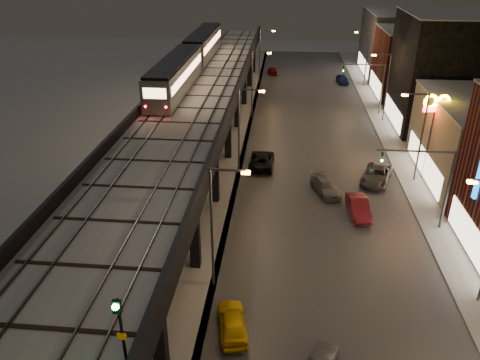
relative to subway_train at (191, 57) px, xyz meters
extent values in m
cube|color=#46474D|center=(16.00, -12.46, -8.36)|extent=(17.00, 120.00, 0.06)
cube|color=#9FA1A8|center=(26.00, -12.46, -8.32)|extent=(4.00, 120.00, 0.14)
cube|color=#9FA1A8|center=(2.50, -12.46, -8.36)|extent=(11.00, 120.00, 0.06)
cube|color=black|center=(2.50, -15.46, -2.59)|extent=(9.00, 100.00, 1.00)
cube|color=black|center=(-1.20, -42.46, -5.74)|extent=(0.70, 0.70, 5.30)
cube|color=black|center=(6.20, -42.46, -5.74)|extent=(0.70, 0.70, 5.30)
cube|color=black|center=(2.50, -42.46, -3.24)|extent=(8.00, 0.60, 0.50)
cube|color=black|center=(-1.20, -32.46, -5.74)|extent=(0.70, 0.70, 5.30)
cube|color=black|center=(6.20, -32.46, -5.74)|extent=(0.70, 0.70, 5.30)
cube|color=black|center=(2.50, -32.46, -3.24)|extent=(8.00, 0.60, 0.50)
cube|color=black|center=(-1.20, -22.46, -5.74)|extent=(0.70, 0.70, 5.30)
cube|color=black|center=(6.20, -22.46, -5.74)|extent=(0.70, 0.70, 5.30)
cube|color=black|center=(2.50, -22.46, -3.24)|extent=(8.00, 0.60, 0.50)
cube|color=black|center=(-1.20, -12.46, -5.74)|extent=(0.70, 0.70, 5.30)
cube|color=black|center=(6.20, -12.46, -5.74)|extent=(0.70, 0.70, 5.30)
cube|color=black|center=(2.50, -12.46, -3.24)|extent=(8.00, 0.60, 0.50)
cube|color=black|center=(-1.20, -2.46, -5.74)|extent=(0.70, 0.70, 5.30)
cube|color=black|center=(6.20, -2.46, -5.74)|extent=(0.70, 0.70, 5.30)
cube|color=black|center=(2.50, -2.46, -3.24)|extent=(8.00, 0.60, 0.50)
cube|color=black|center=(-1.20, 7.54, -5.74)|extent=(0.70, 0.70, 5.30)
cube|color=black|center=(6.20, 7.54, -5.74)|extent=(0.70, 0.70, 5.30)
cube|color=black|center=(2.50, 7.54, -3.24)|extent=(8.00, 0.60, 0.50)
cube|color=black|center=(-1.20, 17.54, -5.74)|extent=(0.70, 0.70, 5.30)
cube|color=black|center=(6.20, 17.54, -5.74)|extent=(0.70, 0.70, 5.30)
cube|color=black|center=(2.50, 17.54, -3.24)|extent=(8.00, 0.60, 0.50)
cube|color=black|center=(-1.20, 27.54, -5.74)|extent=(0.70, 0.70, 5.30)
cube|color=black|center=(6.20, 27.54, -5.74)|extent=(0.70, 0.70, 5.30)
cube|color=black|center=(2.50, 27.54, -3.24)|extent=(8.00, 0.60, 0.50)
cube|color=#B2B7C1|center=(2.50, -15.46, -2.01)|extent=(8.40, 100.00, 0.16)
cube|color=#332D28|center=(-0.72, -15.46, -1.85)|extent=(0.08, 98.00, 0.16)
cube|color=#332D28|center=(0.72, -15.46, -1.85)|extent=(0.08, 98.00, 0.16)
cube|color=#332D28|center=(3.78, -15.46, -1.85)|extent=(0.08, 98.00, 0.16)
cube|color=#332D28|center=(5.22, -15.46, -1.85)|extent=(0.08, 98.00, 0.16)
cube|color=black|center=(2.50, -45.46, -1.90)|extent=(7.80, 0.24, 0.06)
cube|color=black|center=(2.50, -29.46, -1.90)|extent=(7.80, 0.24, 0.06)
cube|color=black|center=(2.50, -13.46, -1.90)|extent=(7.80, 0.24, 0.06)
cube|color=black|center=(2.50, 2.54, -1.90)|extent=(7.80, 0.24, 0.06)
cube|color=black|center=(2.50, 18.54, -1.90)|extent=(7.80, 0.24, 0.06)
cube|color=black|center=(6.85, -15.46, -1.54)|extent=(0.30, 100.00, 1.10)
cube|color=black|center=(-1.85, -15.46, -1.54)|extent=(0.30, 100.00, 1.10)
cube|color=beige|center=(26.45, -29.46, -6.79)|extent=(0.10, 9.60, 2.40)
cube|color=beige|center=(26.45, -15.46, -6.79)|extent=(0.10, 12.00, 2.40)
cube|color=black|center=(32.50, 0.54, -1.39)|extent=(12.00, 13.00, 14.00)
cube|color=beige|center=(26.45, 0.54, -6.79)|extent=(0.10, 10.40, 2.40)
cube|color=#B2B7C1|center=(32.50, 0.54, 5.69)|extent=(12.20, 13.20, 0.16)
cube|color=maroon|center=(32.50, 14.54, -3.39)|extent=(12.00, 12.00, 10.00)
cube|color=beige|center=(26.45, 14.54, -6.79)|extent=(0.10, 9.60, 2.40)
cube|color=#B2B7C1|center=(32.50, 14.54, 1.69)|extent=(12.20, 12.20, 0.16)
cube|color=#424249|center=(32.50, 28.54, -2.89)|extent=(12.00, 16.00, 11.00)
cube|color=beige|center=(26.45, 28.54, -6.79)|extent=(0.10, 12.80, 2.40)
cube|color=#B2B7C1|center=(32.50, 28.54, 2.69)|extent=(12.20, 16.20, 0.16)
cylinder|color=#38383A|center=(7.80, -34.46, -3.89)|extent=(0.18, 0.18, 9.00)
cube|color=#38383A|center=(8.90, -34.46, 0.51)|extent=(2.20, 0.12, 0.12)
cube|color=orange|center=(10.00, -34.46, 0.39)|extent=(0.55, 0.28, 0.18)
cube|color=orange|center=(23.30, -34.46, 0.39)|extent=(0.55, 0.28, 0.18)
cylinder|color=#38383A|center=(7.80, -16.46, -3.89)|extent=(0.18, 0.18, 9.00)
cube|color=#38383A|center=(8.90, -16.46, 0.51)|extent=(2.20, 0.12, 0.12)
cube|color=orange|center=(10.00, -16.46, 0.39)|extent=(0.55, 0.28, 0.18)
cylinder|color=#38383A|center=(25.50, -16.46, -3.89)|extent=(0.18, 0.18, 9.00)
cube|color=#38383A|center=(24.40, -16.46, 0.51)|extent=(2.20, 0.12, 0.12)
cube|color=orange|center=(23.30, -16.46, 0.39)|extent=(0.55, 0.28, 0.18)
cylinder|color=#38383A|center=(7.80, 1.54, -3.89)|extent=(0.18, 0.18, 9.00)
cube|color=#38383A|center=(8.90, 1.54, 0.51)|extent=(2.20, 0.12, 0.12)
cube|color=orange|center=(10.00, 1.54, 0.39)|extent=(0.55, 0.28, 0.18)
cylinder|color=#38383A|center=(25.50, 1.54, -3.89)|extent=(0.18, 0.18, 9.00)
cube|color=#38383A|center=(24.40, 1.54, 0.51)|extent=(2.20, 0.12, 0.12)
cube|color=orange|center=(23.30, 1.54, 0.39)|extent=(0.55, 0.28, 0.18)
cylinder|color=#38383A|center=(7.80, 19.54, -3.89)|extent=(0.18, 0.18, 9.00)
cube|color=#38383A|center=(8.90, 19.54, 0.51)|extent=(2.20, 0.12, 0.12)
cube|color=orange|center=(10.00, 19.54, 0.39)|extent=(0.55, 0.28, 0.18)
cylinder|color=#38383A|center=(25.50, 19.54, -3.89)|extent=(0.18, 0.18, 9.00)
cube|color=#38383A|center=(24.40, 19.54, 0.51)|extent=(2.20, 0.12, 0.12)
cube|color=orange|center=(23.30, 19.54, 0.39)|extent=(0.55, 0.28, 0.18)
cylinder|color=#38383A|center=(25.50, -25.46, -4.89)|extent=(0.20, 0.20, 7.00)
cube|color=#38383A|center=(22.50, -25.46, -1.49)|extent=(6.00, 0.12, 0.12)
imported|color=black|center=(20.00, -25.46, -1.99)|extent=(0.20, 0.16, 1.00)
sphere|color=#0CFF26|center=(20.00, -25.61, -2.24)|extent=(0.18, 0.18, 0.18)
cylinder|color=#38383A|center=(25.50, 4.54, -4.89)|extent=(0.20, 0.20, 7.00)
cube|color=#38383A|center=(22.50, 4.54, -1.49)|extent=(6.00, 0.12, 0.12)
imported|color=black|center=(20.00, 4.54, -1.99)|extent=(0.20, 0.16, 1.00)
sphere|color=#0CFF26|center=(20.00, 4.39, -2.24)|extent=(0.18, 0.18, 0.18)
cube|color=gray|center=(0.00, -9.35, -0.11)|extent=(2.91, 17.56, 3.31)
cube|color=black|center=(0.00, -9.35, 1.67)|extent=(2.61, 17.06, 0.25)
cube|color=#FFBB7A|center=(-1.47, -9.35, 0.34)|extent=(0.05, 16.06, 0.90)
cube|color=#FFBB7A|center=(1.47, -9.35, 0.34)|extent=(0.05, 16.06, 0.90)
cube|color=gray|center=(0.00, 9.37, -0.11)|extent=(2.91, 17.56, 3.31)
cube|color=black|center=(0.00, 9.37, 1.67)|extent=(2.61, 17.06, 0.25)
cube|color=#FFBB7A|center=(-1.47, 9.37, 0.34)|extent=(0.05, 16.06, 0.90)
cube|color=#FFBB7A|center=(1.47, 9.37, 0.34)|extent=(0.05, 16.06, 0.90)
cube|color=#FFBB7A|center=(0.00, -18.14, 0.39)|extent=(2.21, 0.05, 1.00)
sphere|color=#FF0C0C|center=(-1.00, -18.16, -0.92)|extent=(0.20, 0.20, 0.20)
sphere|color=#FF0C0C|center=(1.00, -18.16, -0.92)|extent=(0.20, 0.20, 0.20)
cylinder|color=black|center=(6.40, -47.31, -0.25)|extent=(0.12, 0.12, 3.03)
cube|color=black|center=(6.40, -47.43, 1.01)|extent=(0.32, 0.18, 0.56)
sphere|color=#0CFF26|center=(6.40, -47.55, 1.11)|extent=(0.26, 0.26, 0.26)
cube|color=#E19600|center=(6.40, -47.41, -0.46)|extent=(0.35, 0.04, 0.30)
imported|color=#E7B40B|center=(9.59, -38.71, -7.69)|extent=(2.44, 4.36, 1.40)
imported|color=black|center=(10.06, -14.58, -7.65)|extent=(2.59, 5.40, 1.48)
imported|color=maroon|center=(9.81, 26.44, -7.76)|extent=(2.05, 3.85, 1.25)
imported|color=maroon|center=(18.99, -23.85, -7.64)|extent=(1.88, 4.64, 1.50)
imported|color=#4A4B4E|center=(21.63, -17.22, -7.63)|extent=(4.19, 5.98, 1.52)
imported|color=gray|center=(16.42, -19.96, -7.74)|extent=(3.24, 4.84, 1.30)
imported|color=#121E50|center=(22.02, 20.83, -7.69)|extent=(2.15, 4.29, 1.40)
cylinder|color=#38383A|center=(26.50, -15.80, -4.85)|extent=(0.24, 0.24, 7.07)
cube|color=#FF0C0C|center=(26.50, -15.80, -1.06)|extent=(2.47, 0.25, 0.44)
torus|color=#F7AA03|center=(25.93, -15.80, -0.35)|extent=(1.45, 0.67, 1.43)
torus|color=#F7AA03|center=(27.07, -15.80, -0.35)|extent=(1.45, 0.67, 1.43)
cylinder|color=#38383A|center=(27.00, -28.16, -5.99)|extent=(0.28, 0.28, 4.79)
camera|label=1|loc=(12.10, -60.05, 12.68)|focal=35.00mm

